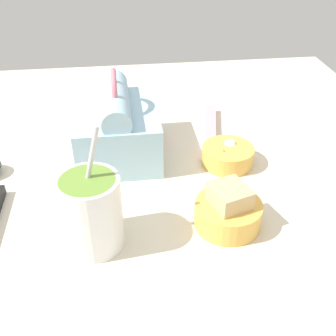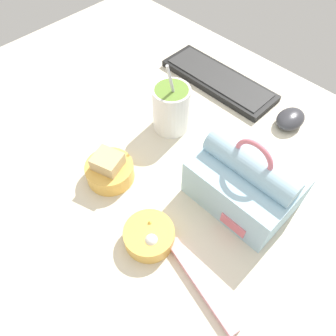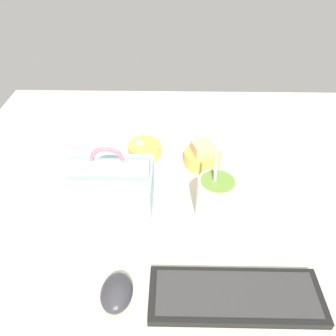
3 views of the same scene
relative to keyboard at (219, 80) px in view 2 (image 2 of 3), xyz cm
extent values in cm
cube|color=beige|center=(8.69, -35.71, -2.02)|extent=(140.00, 110.00, 2.00)
cube|color=black|center=(0.00, 0.00, -0.12)|extent=(34.35, 11.88, 1.80)
cube|color=#333333|center=(0.00, 0.00, 0.93)|extent=(31.60, 9.74, 0.30)
cube|color=#9EC6DB|center=(28.33, -26.45, 3.91)|extent=(20.95, 15.98, 9.86)
cylinder|color=#9EC6DB|center=(28.33, -26.45, 10.34)|extent=(19.90, 5.42, 5.42)
cube|color=#DB707F|center=(32.00, -34.54, 1.69)|extent=(5.87, 0.30, 2.96)
torus|color=#DB707F|center=(28.33, -26.45, 12.78)|extent=(8.33, 1.00, 8.33)
cylinder|color=white|center=(2.41, -21.92, 4.96)|extent=(9.16, 9.16, 11.96)
cylinder|color=olive|center=(2.41, -21.92, 10.64)|extent=(8.06, 8.06, 0.60)
cylinder|color=silver|center=(3.09, -22.38, 12.23)|extent=(0.70, 4.01, 13.51)
cylinder|color=#EAB24C|center=(4.00, -43.17, 1.09)|extent=(10.77, 10.77, 4.21)
cube|color=tan|center=(4.00, -43.17, 3.40)|extent=(7.30, 6.95, 5.89)
cylinder|color=#EAB24C|center=(21.56, -47.54, 0.81)|extent=(10.12, 10.12, 3.64)
ellipsoid|color=white|center=(23.08, -48.30, 1.88)|extent=(2.75, 2.75, 3.24)
cone|color=#EFBC47|center=(20.30, -46.12, 1.81)|extent=(4.57, 4.57, 3.10)
sphere|color=black|center=(21.89, -50.61, 0.87)|extent=(1.21, 1.21, 1.21)
sphere|color=black|center=(22.31, -50.02, 0.87)|extent=(1.21, 1.21, 1.21)
ellipsoid|color=#333338|center=(23.59, 0.20, 0.80)|extent=(6.42, 8.77, 3.64)
cube|color=pink|center=(34.91, -47.00, -0.22)|extent=(19.77, 6.63, 1.60)
camera|label=1|loc=(-46.00, -27.08, 45.02)|focal=45.00mm
camera|label=2|loc=(43.68, -64.44, 60.76)|focal=35.00mm
camera|label=3|loc=(12.80, 34.11, 61.04)|focal=35.00mm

